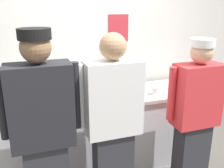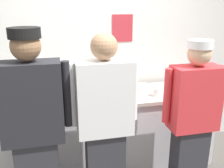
{
  "view_description": "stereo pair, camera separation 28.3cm",
  "coord_description": "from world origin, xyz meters",
  "px_view_note": "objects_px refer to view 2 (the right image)",
  "views": [
    {
      "loc": [
        -0.74,
        -2.23,
        1.92
      ],
      "look_at": [
        0.14,
        0.32,
        1.06
      ],
      "focal_mm": 40.46,
      "sensor_mm": 36.0,
      "label": 1
    },
    {
      "loc": [
        -0.47,
        -2.31,
        1.92
      ],
      "look_at": [
        0.14,
        0.32,
        1.06
      ],
      "focal_mm": 40.46,
      "sensor_mm": 36.0,
      "label": 2
    }
  ],
  "objects_px": {
    "plate_stack_front": "(144,87)",
    "squeeze_bottle_primary": "(115,82)",
    "mixing_bowl_steel": "(101,90)",
    "deli_cup": "(156,92)",
    "chef_far_right": "(192,119)",
    "ramekin_yellow_sauce": "(124,87)",
    "chef_near_left": "(34,129)",
    "chef_center": "(105,124)",
    "ramekin_red_sauce": "(138,94)",
    "sheet_tray": "(8,103)",
    "chefs_knife": "(63,97)",
    "ramekin_green_sauce": "(47,94)"
  },
  "relations": [
    {
      "from": "chef_center",
      "to": "ramekin_red_sauce",
      "type": "height_order",
      "value": "chef_center"
    },
    {
      "from": "sheet_tray",
      "to": "ramekin_yellow_sauce",
      "type": "bearing_deg",
      "value": 8.89
    },
    {
      "from": "mixing_bowl_steel",
      "to": "deli_cup",
      "type": "distance_m",
      "value": 0.63
    },
    {
      "from": "chef_far_right",
      "to": "plate_stack_front",
      "type": "bearing_deg",
      "value": 104.48
    },
    {
      "from": "chef_center",
      "to": "squeeze_bottle_primary",
      "type": "xyz_separation_m",
      "value": [
        0.31,
        0.87,
        0.1
      ]
    },
    {
      "from": "chef_center",
      "to": "sheet_tray",
      "type": "bearing_deg",
      "value": 144.55
    },
    {
      "from": "chef_near_left",
      "to": "ramekin_green_sauce",
      "type": "height_order",
      "value": "chef_near_left"
    },
    {
      "from": "chef_far_right",
      "to": "mixing_bowl_steel",
      "type": "height_order",
      "value": "chef_far_right"
    },
    {
      "from": "squeeze_bottle_primary",
      "to": "ramekin_red_sauce",
      "type": "xyz_separation_m",
      "value": [
        0.19,
        -0.29,
        -0.07
      ]
    },
    {
      "from": "chef_far_right",
      "to": "chefs_knife",
      "type": "bearing_deg",
      "value": 148.27
    },
    {
      "from": "ramekin_yellow_sauce",
      "to": "ramekin_red_sauce",
      "type": "bearing_deg",
      "value": -72.0
    },
    {
      "from": "chef_far_right",
      "to": "ramekin_yellow_sauce",
      "type": "bearing_deg",
      "value": 116.93
    },
    {
      "from": "chef_far_right",
      "to": "squeeze_bottle_primary",
      "type": "xyz_separation_m",
      "value": [
        -0.55,
        0.88,
        0.14
      ]
    },
    {
      "from": "deli_cup",
      "to": "ramekin_yellow_sauce",
      "type": "bearing_deg",
      "value": 132.43
    },
    {
      "from": "chef_center",
      "to": "chef_far_right",
      "type": "xyz_separation_m",
      "value": [
        0.85,
        -0.01,
        -0.04
      ]
    },
    {
      "from": "squeeze_bottle_primary",
      "to": "chef_near_left",
      "type": "bearing_deg",
      "value": -135.31
    },
    {
      "from": "deli_cup",
      "to": "sheet_tray",
      "type": "bearing_deg",
      "value": 176.19
    },
    {
      "from": "plate_stack_front",
      "to": "squeeze_bottle_primary",
      "type": "height_order",
      "value": "squeeze_bottle_primary"
    },
    {
      "from": "deli_cup",
      "to": "squeeze_bottle_primary",
      "type": "bearing_deg",
      "value": 139.41
    },
    {
      "from": "chef_far_right",
      "to": "ramekin_yellow_sauce",
      "type": "xyz_separation_m",
      "value": [
        -0.43,
        0.86,
        0.07
      ]
    },
    {
      "from": "squeeze_bottle_primary",
      "to": "ramekin_red_sauce",
      "type": "relative_size",
      "value": 2.18
    },
    {
      "from": "chef_center",
      "to": "chef_far_right",
      "type": "height_order",
      "value": "chef_center"
    },
    {
      "from": "mixing_bowl_steel",
      "to": "ramekin_green_sauce",
      "type": "bearing_deg",
      "value": 165.63
    },
    {
      "from": "plate_stack_front",
      "to": "ramekin_yellow_sauce",
      "type": "xyz_separation_m",
      "value": [
        -0.23,
        0.06,
        -0.0
      ]
    },
    {
      "from": "deli_cup",
      "to": "chef_near_left",
      "type": "bearing_deg",
      "value": -156.88
    },
    {
      "from": "sheet_tray",
      "to": "ramekin_yellow_sauce",
      "type": "distance_m",
      "value": 1.33
    },
    {
      "from": "plate_stack_front",
      "to": "mixing_bowl_steel",
      "type": "height_order",
      "value": "mixing_bowl_steel"
    },
    {
      "from": "chef_near_left",
      "to": "mixing_bowl_steel",
      "type": "bearing_deg",
      "value": 45.38
    },
    {
      "from": "squeeze_bottle_primary",
      "to": "ramekin_green_sauce",
      "type": "distance_m",
      "value": 0.82
    },
    {
      "from": "chef_center",
      "to": "chef_far_right",
      "type": "bearing_deg",
      "value": -0.95
    },
    {
      "from": "squeeze_bottle_primary",
      "to": "chefs_knife",
      "type": "distance_m",
      "value": 0.67
    },
    {
      "from": "squeeze_bottle_primary",
      "to": "ramekin_yellow_sauce",
      "type": "distance_m",
      "value": 0.13
    },
    {
      "from": "chef_center",
      "to": "deli_cup",
      "type": "relative_size",
      "value": 18.93
    },
    {
      "from": "chef_far_right",
      "to": "squeeze_bottle_primary",
      "type": "height_order",
      "value": "chef_far_right"
    },
    {
      "from": "chef_near_left",
      "to": "squeeze_bottle_primary",
      "type": "height_order",
      "value": "chef_near_left"
    },
    {
      "from": "sheet_tray",
      "to": "ramekin_green_sauce",
      "type": "relative_size",
      "value": 3.94
    },
    {
      "from": "chefs_knife",
      "to": "ramekin_green_sauce",
      "type": "bearing_deg",
      "value": 149.74
    },
    {
      "from": "chef_far_right",
      "to": "plate_stack_front",
      "type": "height_order",
      "value": "chef_far_right"
    },
    {
      "from": "chef_near_left",
      "to": "sheet_tray",
      "type": "xyz_separation_m",
      "value": [
        -0.3,
        0.66,
        -0.01
      ]
    },
    {
      "from": "mixing_bowl_steel",
      "to": "chef_far_right",
      "type": "bearing_deg",
      "value": -41.79
    },
    {
      "from": "mixing_bowl_steel",
      "to": "squeeze_bottle_primary",
      "type": "bearing_deg",
      "value": 42.42
    },
    {
      "from": "chefs_knife",
      "to": "ramekin_yellow_sauce",
      "type": "bearing_deg",
      "value": 9.1
    },
    {
      "from": "chef_center",
      "to": "ramekin_red_sauce",
      "type": "bearing_deg",
      "value": 49.3
    },
    {
      "from": "ramekin_yellow_sauce",
      "to": "mixing_bowl_steel",
      "type": "bearing_deg",
      "value": -152.3
    },
    {
      "from": "squeeze_bottle_primary",
      "to": "ramekin_yellow_sauce",
      "type": "bearing_deg",
      "value": -13.76
    },
    {
      "from": "chef_near_left",
      "to": "chef_center",
      "type": "xyz_separation_m",
      "value": [
        0.6,
        0.02,
        -0.04
      ]
    },
    {
      "from": "sheet_tray",
      "to": "ramekin_red_sauce",
      "type": "xyz_separation_m",
      "value": [
        1.4,
        -0.05,
        0.01
      ]
    },
    {
      "from": "deli_cup",
      "to": "chefs_knife",
      "type": "distance_m",
      "value": 1.06
    },
    {
      "from": "plate_stack_front",
      "to": "sheet_tray",
      "type": "relative_size",
      "value": 0.56
    },
    {
      "from": "mixing_bowl_steel",
      "to": "squeeze_bottle_primary",
      "type": "xyz_separation_m",
      "value": [
        0.22,
        0.2,
        0.02
      ]
    }
  ]
}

